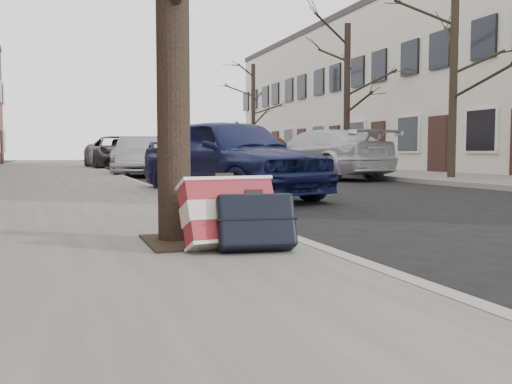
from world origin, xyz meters
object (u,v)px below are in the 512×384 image
object	(u,v)px
car_near_front	(230,157)
car_near_mid	(141,156)
suitcase_navy	(256,221)
suitcase_red	(230,213)

from	to	relation	value
car_near_front	car_near_mid	size ratio (longest dim) A/B	1.04
suitcase_navy	car_near_mid	world-z (taller)	car_near_mid
suitcase_navy	car_near_front	distance (m)	6.24
suitcase_navy	car_near_front	size ratio (longest dim) A/B	0.13
suitcase_red	car_near_mid	distance (m)	15.71
suitcase_red	suitcase_navy	world-z (taller)	suitcase_red
car_near_mid	car_near_front	bearing A→B (deg)	-74.68
car_near_front	car_near_mid	xyz separation A→B (m)	(-0.22, 9.80, -0.05)
car_near_front	car_near_mid	world-z (taller)	car_near_front
suitcase_red	suitcase_navy	xyz separation A→B (m)	(0.13, -0.18, -0.04)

